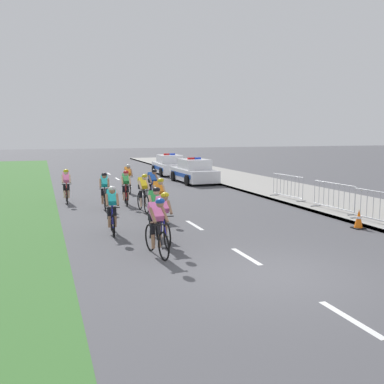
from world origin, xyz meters
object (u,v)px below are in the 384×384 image
cyclist_sixth (143,192)px  police_car_nearest (194,172)px  cyclist_eighth (126,187)px  police_car_second (169,166)px  cyclist_tenth (66,185)px  crowd_barrier_middle (334,197)px  cyclist_fifth (159,198)px  cyclist_lead (157,226)px  cyclist_ninth (153,185)px  cyclist_third (155,210)px  crowd_barrier_front (380,208)px  cyclist_eleventh (128,178)px  traffic_cone_near (359,219)px  cyclist_seventh (104,190)px  cyclist_fourth (112,209)px  cyclist_second (163,217)px  crowd_barrier_rear (288,187)px

cyclist_sixth → police_car_nearest: 10.39m
cyclist_eighth → police_car_second: 13.89m
cyclist_sixth → cyclist_tenth: size_ratio=1.00×
cyclist_tenth → crowd_barrier_middle: (9.67, -6.09, -0.14)m
cyclist_fifth → cyclist_eighth: 3.64m
cyclist_lead → cyclist_ninth: 8.64m
crowd_barrier_middle → police_car_second: bearing=95.5°
cyclist_sixth → cyclist_tenth: (-2.76, 3.33, 0.00)m
cyclist_third → cyclist_sixth: (0.57, 4.17, 0.00)m
cyclist_eighth → crowd_barrier_front: (7.13, -7.25, -0.14)m
cyclist_lead → police_car_second: size_ratio=0.38×
cyclist_eleventh → cyclist_sixth: bearing=-94.5°
cyclist_ninth → traffic_cone_near: 9.02m
cyclist_fifth → cyclist_seventh: 3.26m
cyclist_sixth → cyclist_eleventh: bearing=85.5°
crowd_barrier_front → cyclist_fourth: bearing=167.4°
traffic_cone_near → cyclist_lead: bearing=-172.0°
cyclist_second → police_car_second: bearing=73.6°
cyclist_fifth → cyclist_tenth: bearing=120.2°
cyclist_lead → cyclist_fourth: same height
cyclist_eighth → cyclist_tenth: same height
cyclist_fourth → traffic_cone_near: (7.74, -1.87, -0.48)m
traffic_cone_near → cyclist_fourth: bearing=166.4°
cyclist_eighth → cyclist_second: bearing=-92.3°
cyclist_tenth → traffic_cone_near: bearing=-44.8°
cyclist_seventh → traffic_cone_near: bearing=-41.4°
crowd_barrier_rear → cyclist_eleventh: bearing=142.5°
cyclist_third → crowd_barrier_middle: cyclist_third is taller
cyclist_second → crowd_barrier_middle: 7.98m
cyclist_third → cyclist_ninth: 6.42m
cyclist_third → cyclist_seventh: 5.36m
cyclist_eighth → traffic_cone_near: 9.61m
cyclist_tenth → crowd_barrier_front: bearing=-42.4°
cyclist_sixth → cyclist_lead: bearing=-99.5°
cyclist_eleventh → cyclist_fourth: bearing=-103.6°
cyclist_second → cyclist_sixth: size_ratio=1.00×
cyclist_fourth → cyclist_eighth: same height
cyclist_fifth → cyclist_seventh: size_ratio=1.00×
cyclist_lead → cyclist_fifth: same height
cyclist_eighth → traffic_cone_near: (6.33, -7.21, -0.48)m
police_car_second → crowd_barrier_front: 20.03m
crowd_barrier_middle → crowd_barrier_rear: (-0.02, 3.36, 0.00)m
cyclist_eighth → crowd_barrier_middle: size_ratio=0.74×
cyclist_sixth → crowd_barrier_middle: 7.45m
cyclist_lead → police_car_nearest: bearing=67.7°
crowd_barrier_rear → traffic_cone_near: size_ratio=3.63×
cyclist_lead → cyclist_second: size_ratio=1.00×
cyclist_fourth → cyclist_fifth: (1.94, 1.74, 0.00)m
cyclist_seventh → cyclist_ninth: bearing=22.9°
police_car_second → cyclist_fifth: bearing=-107.2°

